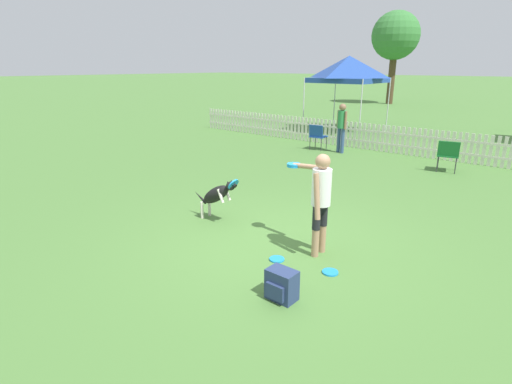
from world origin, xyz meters
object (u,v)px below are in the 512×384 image
object	(u,v)px
frisbee_near_dog	(277,259)
folding_chair_blue_left	(317,135)
frisbee_near_handler	(330,272)
folding_chair_center	(448,153)
leaping_dog	(217,194)
handler_person	(320,193)
canopy_tent_main	(349,69)
backpack_on_grass	(281,285)
spectator_standing	(342,124)
tree_left_grove	(396,36)

from	to	relation	value
frisbee_near_dog	folding_chair_blue_left	size ratio (longest dim) A/B	0.26
frisbee_near_handler	folding_chair_center	distance (m)	6.80
folding_chair_center	folding_chair_blue_left	bearing A→B (deg)	-17.68
leaping_dog	handler_person	bearing A→B (deg)	90.19
handler_person	folding_chair_center	bearing A→B (deg)	-1.26
leaping_dog	canopy_tent_main	size ratio (longest dim) A/B	0.35
handler_person	folding_chair_blue_left	size ratio (longest dim) A/B	1.81
folding_chair_blue_left	backpack_on_grass	bearing A→B (deg)	113.05
leaping_dog	canopy_tent_main	world-z (taller)	canopy_tent_main
leaping_dog	folding_chair_center	world-z (taller)	leaping_dog
spectator_standing	tree_left_grove	size ratio (longest dim) A/B	0.24
folding_chair_blue_left	canopy_tent_main	bearing A→B (deg)	-80.25
frisbee_near_dog	canopy_tent_main	size ratio (longest dim) A/B	0.07
backpack_on_grass	spectator_standing	bearing A→B (deg)	114.30
frisbee_near_dog	canopy_tent_main	distance (m)	12.70
tree_left_grove	folding_chair_center	bearing A→B (deg)	-63.48
leaping_dog	spectator_standing	xyz separation A→B (m)	(-1.24, 6.80, 0.44)
frisbee_near_dog	spectator_standing	bearing A→B (deg)	112.28
canopy_tent_main	backpack_on_grass	bearing A→B (deg)	-65.02
frisbee_near_handler	spectator_standing	bearing A→B (deg)	117.90
backpack_on_grass	spectator_standing	world-z (taller)	spectator_standing
handler_person	folding_chair_center	size ratio (longest dim) A/B	1.81
frisbee_near_dog	folding_chair_center	world-z (taller)	folding_chair_center
frisbee_near_handler	folding_chair_center	bearing A→B (deg)	93.53
tree_left_grove	frisbee_near_dog	bearing A→B (deg)	-70.82
frisbee_near_handler	backpack_on_grass	size ratio (longest dim) A/B	0.58
folding_chair_center	spectator_standing	bearing A→B (deg)	-20.22
backpack_on_grass	tree_left_grove	size ratio (longest dim) A/B	0.06
frisbee_near_handler	folding_chair_blue_left	bearing A→B (deg)	123.11
leaping_dog	canopy_tent_main	distance (m)	11.51
handler_person	spectator_standing	world-z (taller)	spectator_standing
folding_chair_center	canopy_tent_main	size ratio (longest dim) A/B	0.27
tree_left_grove	leaping_dog	bearing A→B (deg)	-74.15
handler_person	tree_left_grove	bearing A→B (deg)	19.46
backpack_on_grass	spectator_standing	size ratio (longest dim) A/B	0.24
leaping_dog	backpack_on_grass	xyz separation A→B (m)	(2.42, -1.31, -0.31)
spectator_standing	tree_left_grove	bearing A→B (deg)	-52.21
frisbee_near_dog	canopy_tent_main	xyz separation A→B (m)	(-5.01, 11.39, 2.55)
frisbee_near_dog	folding_chair_center	size ratio (longest dim) A/B	0.26
frisbee_near_handler	canopy_tent_main	size ratio (longest dim) A/B	0.07
folding_chair_center	canopy_tent_main	world-z (taller)	canopy_tent_main
handler_person	backpack_on_grass	size ratio (longest dim) A/B	4.00
backpack_on_grass	folding_chair_center	xyz separation A→B (m)	(-0.28, 7.71, 0.32)
leaping_dog	frisbee_near_handler	world-z (taller)	leaping_dog
canopy_tent_main	spectator_standing	bearing A→B (deg)	-63.69
folding_chair_center	canopy_tent_main	xyz separation A→B (m)	(-5.38, 4.46, 2.06)
folding_chair_center	tree_left_grove	distance (m)	20.98
spectator_standing	backpack_on_grass	bearing A→B (deg)	134.22
frisbee_near_dog	spectator_standing	xyz separation A→B (m)	(-3.01, 7.34, 0.93)
handler_person	frisbee_near_dog	distance (m)	1.14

